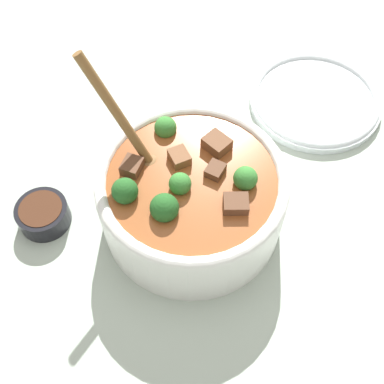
{
  "coord_description": "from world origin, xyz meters",
  "views": [
    {
      "loc": [
        -0.23,
        -0.25,
        0.59
      ],
      "look_at": [
        0.0,
        0.0,
        0.07
      ],
      "focal_mm": 45.0,
      "sensor_mm": 36.0,
      "label": 1
    }
  ],
  "objects": [
    {
      "name": "empty_plate",
      "position": [
        0.3,
        0.02,
        0.01
      ],
      "size": [
        0.21,
        0.21,
        0.02
      ],
      "color": "white",
      "rests_on": "ground_plane"
    },
    {
      "name": "stew_bowl",
      "position": [
        -0.0,
        0.0,
        0.06
      ],
      "size": [
        0.24,
        0.26,
        0.24
      ],
      "color": "white",
      "rests_on": "ground_plane"
    },
    {
      "name": "ground_plane",
      "position": [
        0.0,
        0.0,
        0.0
      ],
      "size": [
        4.0,
        4.0,
        0.0
      ],
      "primitive_type": "plane",
      "color": "#ADBCAD"
    },
    {
      "name": "condiment_bowl",
      "position": [
        -0.15,
        0.14,
        0.02
      ],
      "size": [
        0.07,
        0.07,
        0.03
      ],
      "color": "black",
      "rests_on": "ground_plane"
    }
  ]
}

